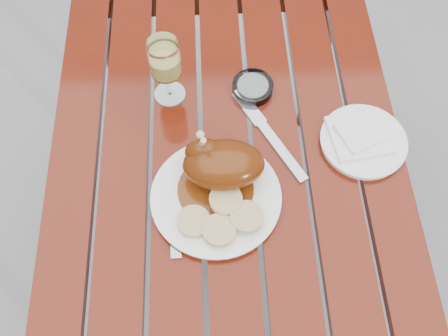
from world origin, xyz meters
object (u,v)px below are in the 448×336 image
Objects in this scene: side_plate at (363,142)px; ashtray at (253,88)px; dinner_plate at (216,198)px; table at (226,211)px; wine_glass at (166,71)px.

side_plate is 2.00× the size of ashtray.
side_plate is (0.34, 0.13, -0.00)m from dinner_plate.
table is 0.41m from dinner_plate.
ashtray is (0.20, 0.00, -0.08)m from wine_glass.
wine_glass reaches higher than side_plate.
ashtray is (0.07, 0.15, 0.39)m from table.
dinner_plate reaches higher than table.
dinner_plate is 1.59× the size of wine_glass.
dinner_plate is 2.82× the size of ashtray.
table is 6.08× the size of side_plate.
ashtray is (0.10, 0.29, 0.00)m from dinner_plate.
wine_glass is 0.89× the size of side_plate.
dinner_plate is at bearing -109.25° from ashtray.
dinner_plate is 1.42× the size of side_plate.
table is 0.50m from wine_glass.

